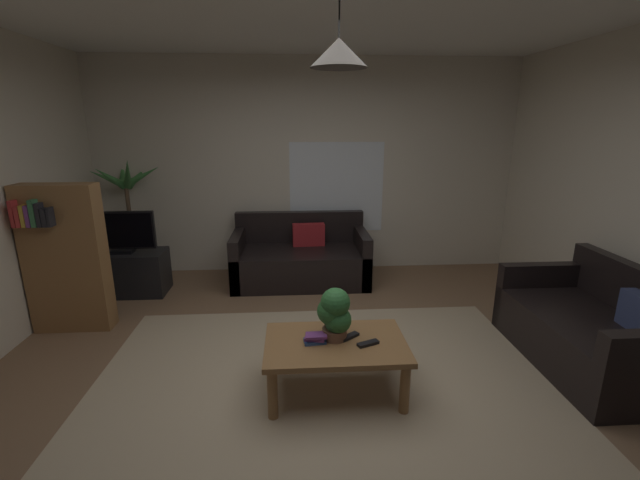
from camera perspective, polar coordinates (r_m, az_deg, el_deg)
The scene contains 18 objects.
floor at distance 3.42m, azimuth 0.35°, elevation -18.79°, with size 5.38×5.29×0.02m, color brown.
rug at distance 3.25m, azimuth 0.62°, elevation -20.58°, with size 3.50×2.91×0.01m, color tan.
wall_back at distance 5.52m, azimuth -1.64°, elevation 9.75°, with size 5.50×0.06×2.71m, color beige.
window_pane at distance 5.55m, azimuth 2.25°, elevation 7.11°, with size 1.22×0.01×1.17m, color white.
couch_under_window at distance 5.24m, azimuth -2.64°, elevation -2.73°, with size 1.64×0.85×0.82m.
couch_right_side at distance 4.13m, azimuth 32.96°, elevation -10.56°, with size 0.85×1.46×0.82m.
coffee_table at distance 3.13m, azimuth 2.12°, elevation -14.61°, with size 1.01×0.65×0.41m.
book_on_table_0 at distance 3.08m, azimuth -0.72°, elevation -13.54°, with size 0.15×0.09×0.02m, color #2D4C8C.
book_on_table_1 at distance 3.08m, azimuth -0.70°, elevation -13.09°, with size 0.14×0.09×0.03m, color #72387F.
book_on_table_2 at distance 3.06m, azimuth -0.51°, elevation -12.82°, with size 0.15×0.09×0.02m, color #72387F.
remote_on_table_0 at distance 3.07m, azimuth 6.53°, elevation -13.76°, with size 0.05×0.16×0.02m, color black.
remote_on_table_1 at distance 3.15m, azimuth 4.00°, elevation -12.93°, with size 0.05×0.16×0.02m, color black.
potted_plant_on_table at distance 3.05m, azimuth 2.00°, elevation -9.83°, with size 0.25×0.22×0.39m.
tv_stand at distance 5.36m, azimuth -24.77°, elevation -4.06°, with size 0.90×0.44×0.50m, color black.
tv at distance 5.20m, azimuth -25.47°, elevation 1.00°, with size 0.76×0.16×0.48m.
potted_palm_corner at distance 5.73m, azimuth -24.29°, elevation 2.04°, with size 0.93×0.84×1.58m.
bookshelf_corner at distance 4.56m, azimuth -31.30°, elevation -2.02°, with size 0.70×0.31×1.40m.
pendant_lamp at distance 2.74m, azimuth 2.58°, elevation 24.04°, with size 0.35×0.35×0.47m.
Camera 1 is at (-0.20, -2.81, 1.92)m, focal length 23.60 mm.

